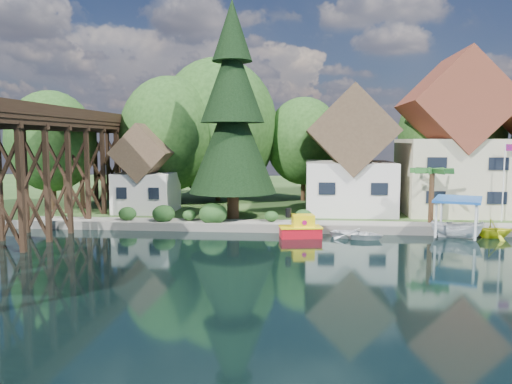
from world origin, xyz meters
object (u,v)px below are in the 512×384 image
conifer (233,115)px  palm_tree (432,172)px  tugboat (301,228)px  boat_yellow (493,228)px  house_center (452,146)px  boat_white_a (357,233)px  trestle_bridge (37,162)px  shed (146,175)px  flagpole (506,174)px  boat_canopy (457,221)px  house_left (349,160)px

conifer → palm_tree: 16.24m
tugboat → boat_yellow: tugboat is taller
house_center → boat_yellow: house_center is taller
house_center → boat_white_a: (-9.23, -10.14, -6.03)m
trestle_bridge → boat_white_a: (22.77, 1.19, -4.96)m
trestle_bridge → boat_white_a: bearing=3.0°
house_center → tugboat: house_center is taller
shed → boat_white_a: (17.77, -8.14, -3.44)m
conifer → house_center: bearing=15.3°
trestle_bridge → palm_tree: 29.27m
tugboat → conifer: bearing=138.2°
boat_yellow → tugboat: bearing=89.7°
house_center → flagpole: 5.87m
palm_tree → boat_canopy: size_ratio=0.87×
palm_tree → boat_canopy: 4.69m
boat_white_a → conifer: bearing=85.1°
trestle_bridge → house_center: (32.00, 11.33, 1.07)m
house_left → palm_tree: size_ratio=2.44×
tugboat → flagpole: bearing=18.7°
boat_canopy → trestle_bridge: bearing=-176.3°
shed → tugboat: shed is taller
trestle_bridge → boat_yellow: (32.36, 2.13, -4.61)m
conifer → boat_yellow: bearing=-12.0°
house_left → tugboat: bearing=-113.5°
tugboat → palm_tree: bearing=21.7°
house_center → shed: house_center is taller
conifer → tugboat: (5.59, -5.00, -8.28)m
boat_canopy → house_center: bearing=76.9°
house_center → palm_tree: 7.21m
house_center → flagpole: size_ratio=2.24×
palm_tree → tugboat: bearing=-158.3°
trestle_bridge → boat_canopy: trestle_bridge is taller
conifer → boat_white_a: 13.75m
trestle_bridge → tugboat: size_ratio=13.82×
tugboat → shed: bearing=149.5°
shed → boat_white_a: shed is taller
flagpole → conifer: bearing=-178.9°
house_left → flagpole: 12.53m
trestle_bridge → flagpole: 35.40m
trestle_bridge → conifer: 15.04m
boat_white_a → boat_yellow: bearing=-61.6°
shed → flagpole: bearing=-5.2°
conifer → boat_yellow: size_ratio=6.25×
trestle_bridge → house_left: (23.00, 10.83, -0.21)m
flagpole → tugboat: (-15.95, -5.40, -3.65)m
boat_white_a → boat_yellow: 9.64m
conifer → palm_tree: (15.57, -1.03, -4.48)m
boat_canopy → house_left: bearing=127.4°
house_center → boat_white_a: size_ratio=3.74×
house_center → boat_canopy: (-2.19, -9.41, -5.20)m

